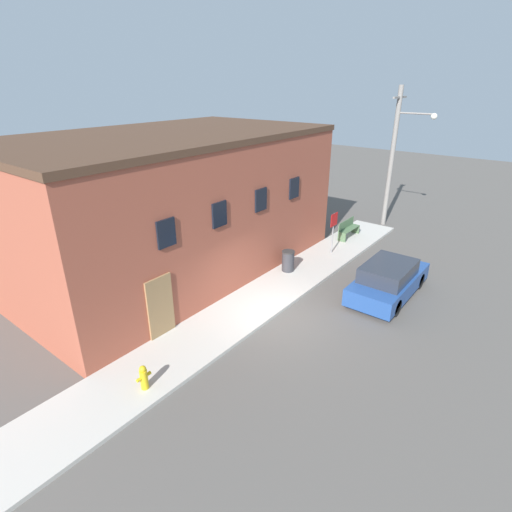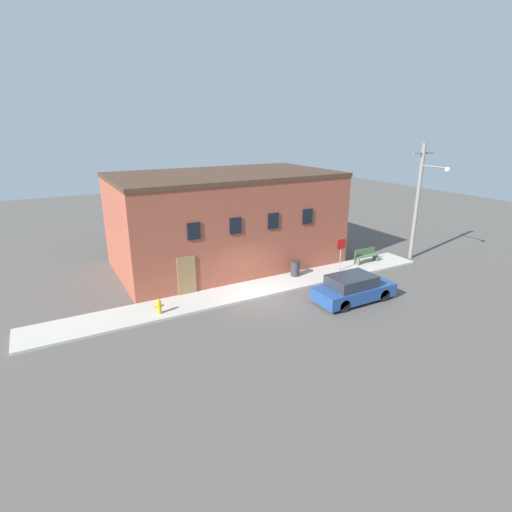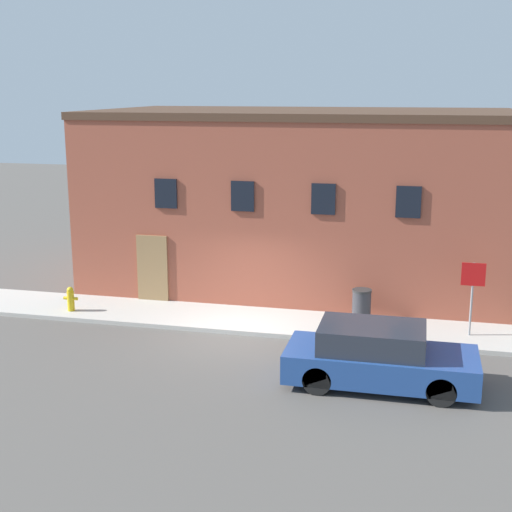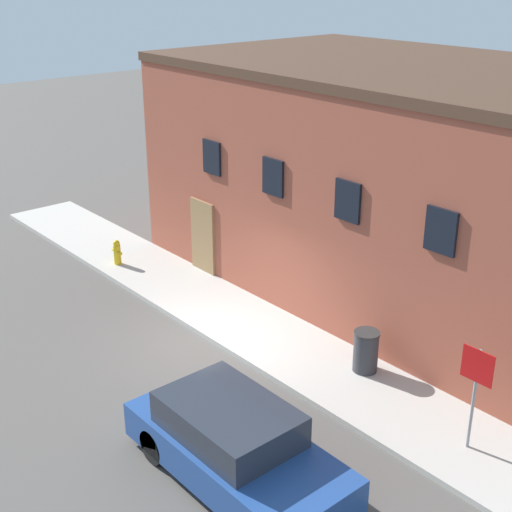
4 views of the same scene
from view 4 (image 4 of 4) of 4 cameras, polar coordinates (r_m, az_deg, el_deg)
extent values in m
plane|color=#56514C|center=(16.85, -3.49, -7.04)|extent=(80.00, 80.00, 0.00)
cube|color=#BCB7AD|center=(17.44, -0.49, -5.66)|extent=(23.23, 2.29, 0.13)
cube|color=#9E4C38|center=(19.35, 12.60, 5.62)|extent=(13.76, 7.86, 5.70)
cube|color=#4C3323|center=(18.73, 13.38, 14.33)|extent=(13.86, 7.96, 0.24)
cube|color=black|center=(18.90, -3.54, 7.88)|extent=(0.70, 0.08, 0.90)
cube|color=black|center=(17.10, 1.38, 6.34)|extent=(0.70, 0.08, 0.90)
cube|color=black|center=(15.48, 7.36, 4.39)|extent=(0.70, 0.08, 0.90)
cube|color=black|center=(14.08, 14.58, 1.96)|extent=(0.70, 0.08, 0.90)
cube|color=#937047|center=(20.04, -4.27, 1.42)|extent=(1.00, 0.08, 2.20)
cylinder|color=gold|center=(21.05, -11.04, 0.13)|extent=(0.21, 0.21, 0.59)
sphere|color=gold|center=(20.92, -11.11, 1.01)|extent=(0.19, 0.19, 0.19)
cylinder|color=gold|center=(21.15, -11.28, 0.48)|extent=(0.12, 0.10, 0.10)
cylinder|color=gold|center=(20.88, -10.83, 0.22)|extent=(0.12, 0.10, 0.10)
cylinder|color=gray|center=(13.41, 17.00, -10.93)|extent=(0.06, 0.06, 2.02)
cube|color=red|center=(13.04, 17.30, -8.40)|extent=(0.62, 0.02, 0.62)
cylinder|color=#333338|center=(15.55, 8.77, -7.63)|extent=(0.53, 0.53, 0.87)
cylinder|color=#2D2D2D|center=(15.33, 8.87, -6.13)|extent=(0.56, 0.56, 0.06)
cylinder|color=black|center=(12.41, 5.64, -17.63)|extent=(0.65, 0.20, 0.65)
cylinder|color=black|center=(13.98, -2.43, -12.30)|extent=(0.65, 0.20, 0.65)
cylinder|color=black|center=(13.24, -8.15, -14.82)|extent=(0.65, 0.20, 0.65)
cube|color=#23478C|center=(12.62, -1.54, -15.63)|extent=(4.32, 1.83, 0.67)
cube|color=#282D38|center=(12.38, -2.22, -12.89)|extent=(2.37, 1.61, 0.58)
camera|label=1|loc=(22.06, -38.00, 16.81)|focal=28.00mm
camera|label=2|loc=(22.94, -63.55, 11.66)|focal=28.00mm
camera|label=3|loc=(11.75, -90.09, -8.91)|focal=50.00mm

